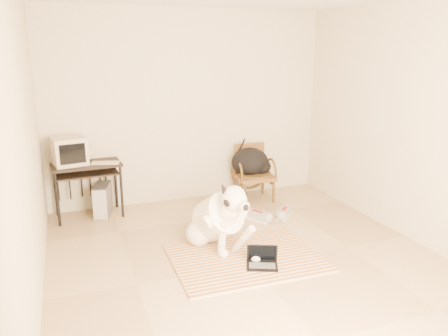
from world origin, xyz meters
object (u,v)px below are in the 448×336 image
computer_desk (87,171)px  pc_tower (103,200)px  laptop (262,260)px  crt_monitor (69,151)px  dog (218,219)px  rattan_chair (253,172)px  backpack (252,163)px

computer_desk → pc_tower: 0.45m
laptop → computer_desk: bearing=127.0°
computer_desk → crt_monitor: crt_monitor is taller
dog → rattan_chair: 1.75m
pc_tower → laptop: bearing=-56.4°
laptop → crt_monitor: 2.85m
dog → laptop: dog is taller
computer_desk → pc_tower: size_ratio=1.89×
laptop → rattan_chair: 2.15m
computer_desk → backpack: backpack is taller
backpack → pc_tower: bearing=177.5°
rattan_chair → backpack: size_ratio=1.35×
dog → backpack: (1.01, 1.41, 0.21)m
dog → crt_monitor: 2.19m
computer_desk → pc_tower: bearing=5.9°
rattan_chair → backpack: (-0.03, 0.00, 0.15)m
rattan_chair → pc_tower: bearing=177.5°
crt_monitor → dog: bearing=-46.0°
pc_tower → rattan_chair: 2.16m
crt_monitor → pc_tower: bearing=-2.6°
computer_desk → backpack: (2.29, -0.07, -0.07)m
backpack → rattan_chair: bearing=-7.2°
computer_desk → laptop: bearing=-53.0°
pc_tower → rattan_chair: rattan_chair is taller
computer_desk → crt_monitor: size_ratio=1.94×
dog → pc_tower: (-1.11, 1.50, -0.14)m
crt_monitor → pc_tower: size_ratio=0.97×
pc_tower → dog: bearing=-53.6°
rattan_chair → backpack: rattan_chair is taller
rattan_chair → laptop: bearing=-111.2°
rattan_chair → backpack: bearing=172.8°
dog → pc_tower: 1.88m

